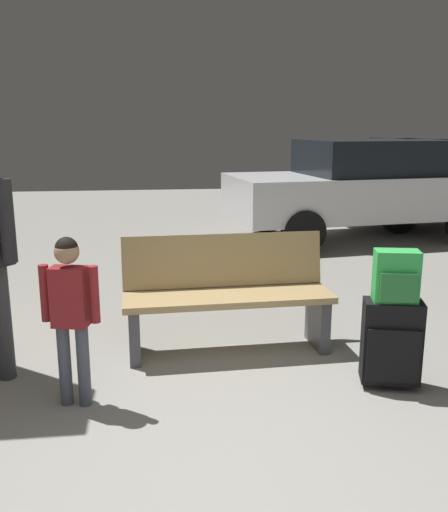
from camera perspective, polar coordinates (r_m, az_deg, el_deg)
name	(u,v)px	position (r m, az deg, el deg)	size (l,w,h in m)	color
ground_plane	(181,278)	(6.63, -4.46, -2.31)	(18.00, 18.00, 0.10)	gray
bench	(227,294)	(4.34, 0.29, -3.95)	(1.62, 0.58, 0.89)	tan
suitcase	(391,342)	(3.90, 16.78, -8.45)	(0.42, 0.31, 0.60)	black
backpack_bright	(396,277)	(3.76, 17.24, -2.06)	(0.31, 0.24, 0.34)	green
child	(70,304)	(3.52, -15.50, -4.75)	(0.36, 0.24, 1.08)	#4C5160
parked_car_side	(446,178)	(10.77, 21.81, 7.42)	(4.15, 1.90, 1.51)	silver
parked_car_near	(365,186)	(8.95, 14.27, 6.94)	(4.28, 2.21, 1.51)	silver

